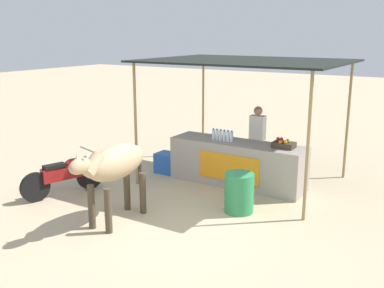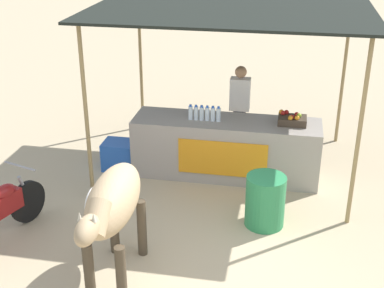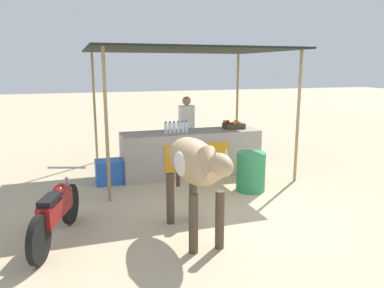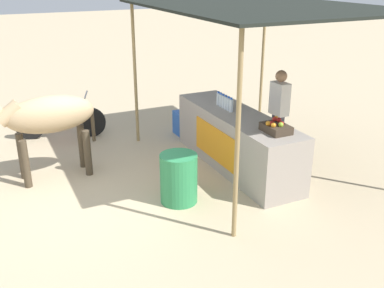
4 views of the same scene
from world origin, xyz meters
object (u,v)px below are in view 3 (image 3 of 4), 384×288
(vendor_behind_counter, at_px, (187,131))
(water_barrel, at_px, (251,172))
(fruit_crate, at_px, (234,125))
(stall_counter, at_px, (191,153))
(cow, at_px, (195,165))
(motorcycle_parked, at_px, (56,210))
(cooler_box, at_px, (111,172))

(vendor_behind_counter, relative_size, water_barrel, 2.22)
(fruit_crate, relative_size, water_barrel, 0.59)
(stall_counter, xyz_separation_m, vendor_behind_counter, (0.13, 0.75, 0.37))
(stall_counter, bearing_deg, cow, -107.29)
(vendor_behind_counter, distance_m, motorcycle_parked, 4.32)
(vendor_behind_counter, distance_m, water_barrel, 2.29)
(cow, distance_m, motorcycle_parked, 1.97)
(vendor_behind_counter, distance_m, cooler_box, 2.15)
(vendor_behind_counter, relative_size, cooler_box, 2.75)
(water_barrel, xyz_separation_m, cow, (-1.65, -1.55, 0.66))
(cooler_box, relative_size, motorcycle_parked, 0.35)
(cooler_box, distance_m, water_barrel, 2.81)
(stall_counter, height_order, cooler_box, stall_counter)
(fruit_crate, height_order, motorcycle_parked, fruit_crate)
(vendor_behind_counter, bearing_deg, water_barrel, -74.36)
(stall_counter, xyz_separation_m, cow, (-0.92, -2.95, 0.55))
(vendor_behind_counter, height_order, water_barrel, vendor_behind_counter)
(water_barrel, bearing_deg, motorcycle_parked, -162.96)
(water_barrel, xyz_separation_m, motorcycle_parked, (-3.46, -1.06, 0.06))
(cooler_box, bearing_deg, stall_counter, 3.17)
(motorcycle_parked, bearing_deg, cow, -15.21)
(motorcycle_parked, bearing_deg, vendor_behind_counter, 48.38)
(cooler_box, relative_size, cow, 0.33)
(water_barrel, bearing_deg, cooler_box, 152.32)
(vendor_behind_counter, xyz_separation_m, motorcycle_parked, (-2.86, -3.21, -0.42))
(fruit_crate, distance_m, cow, 3.58)
(cooler_box, bearing_deg, fruit_crate, 3.12)
(fruit_crate, relative_size, motorcycle_parked, 0.25)
(stall_counter, xyz_separation_m, water_barrel, (0.73, -1.40, -0.11))
(fruit_crate, height_order, cooler_box, fruit_crate)
(vendor_behind_counter, bearing_deg, stall_counter, -99.81)
(stall_counter, distance_m, cow, 3.14)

